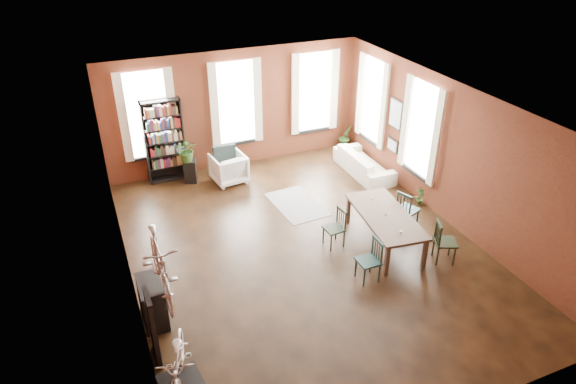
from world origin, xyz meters
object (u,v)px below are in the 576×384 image
dining_chair_a (368,261)px  dining_chair_d (407,210)px  dining_table (384,229)px  bookshelf (164,141)px  bicycle_floor (176,345)px  plant_stand (190,171)px  white_armchair (229,167)px  console_table (153,302)px  cream_sofa (364,160)px  dining_chair_c (445,242)px  dining_chair_b (334,228)px

dining_chair_a → dining_chair_d: 2.17m
dining_table → bookshelf: bearing=134.2°
dining_table → dining_chair_d: (0.82, 0.36, 0.10)m
dining_chair_a → bicycle_floor: (-3.90, -1.21, 0.49)m
bookshelf → plant_stand: size_ratio=3.57×
dining_chair_a → plant_stand: size_ratio=1.43×
white_armchair → console_table: white_armchair is taller
bicycle_floor → cream_sofa: bearing=54.8°
dining_chair_c → bicycle_floor: bicycle_floor is taller
bookshelf → console_table: size_ratio=2.75×
plant_stand → dining_table: bearing=-54.4°
dining_table → dining_chair_d: dining_chair_d is taller
dining_table → dining_chair_a: bearing=-128.8°
dining_chair_a → bicycle_floor: bicycle_floor is taller
dining_table → plant_stand: (-3.15, 4.40, -0.06)m
dining_table → bicycle_floor: (-4.83, -2.12, 0.56)m
bookshelf → bicycle_floor: bearing=-99.6°
dining_chair_a → dining_chair_d: size_ratio=0.95×
dining_chair_b → plant_stand: (-2.14, 4.03, -0.12)m
dining_chair_c → plant_stand: 6.68m
dining_table → dining_chair_c: (0.82, -0.98, 0.09)m
dining_chair_c → white_armchair: (-3.04, 5.00, -0.03)m
dining_table → dining_chair_b: (-1.01, 0.37, 0.06)m
dining_chair_c → plant_stand: size_ratio=1.47×
dining_chair_b → dining_chair_c: size_ratio=0.94×
bookshelf → dining_table: bearing=-52.4°
dining_table → console_table: console_table is taller
dining_chair_b → dining_chair_c: 2.27m
dining_chair_c → white_armchair: dining_chair_c is taller
plant_stand → bicycle_floor: 6.76m
dining_chair_b → console_table: dining_chair_b is taller
dining_chair_a → dining_chair_d: dining_chair_d is taller
dining_chair_c → bicycle_floor: 5.78m
dining_chair_a → dining_chair_b: bearing=-176.4°
dining_table → cream_sofa: 3.32m
dining_chair_c → console_table: (-5.76, 0.54, -0.05)m
console_table → plant_stand: 5.16m
dining_chair_a → white_armchair: bearing=-165.3°
bicycle_floor → plant_stand: bearing=90.1°
console_table → white_armchair: bearing=58.5°
white_armchair → console_table: size_ratio=1.06×
dining_chair_a → plant_stand: bearing=-157.3°
dining_table → white_armchair: (-2.21, 4.02, 0.06)m
dining_chair_a → bicycle_floor: bearing=-72.7°
dining_table → dining_chair_d: size_ratio=2.32×
dining_chair_a → dining_chair_c: 1.75m
dining_table → dining_chair_c: dining_chair_c is taller
plant_stand → bicycle_floor: size_ratio=0.41×
dining_chair_d → bicycle_floor: bicycle_floor is taller
white_armchair → plant_stand: size_ratio=1.38×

